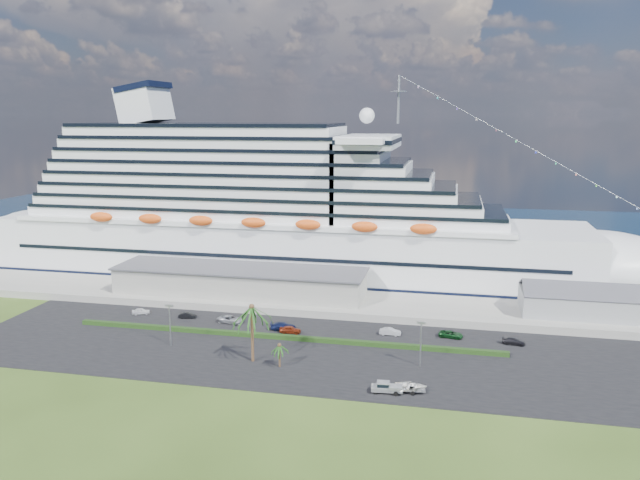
% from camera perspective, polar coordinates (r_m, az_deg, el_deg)
% --- Properties ---
extents(ground, '(420.00, 420.00, 0.00)m').
position_cam_1_polar(ground, '(110.42, -1.77, -12.24)').
color(ground, '#304717').
rests_on(ground, ground).
extents(asphalt_lot, '(140.00, 38.00, 0.12)m').
position_cam_1_polar(asphalt_lot, '(120.28, -0.49, -10.16)').
color(asphalt_lot, black).
rests_on(asphalt_lot, ground).
extents(wharf, '(240.00, 20.00, 1.80)m').
position_cam_1_polar(wharf, '(146.85, 1.99, -5.78)').
color(wharf, gray).
rests_on(wharf, ground).
extents(water, '(420.00, 160.00, 0.02)m').
position_cam_1_polar(water, '(233.69, 5.89, 0.43)').
color(water, black).
rests_on(water, ground).
extents(cruise_ship, '(191.00, 38.00, 54.00)m').
position_cam_1_polar(cruise_ship, '(170.79, -3.67, 2.09)').
color(cruise_ship, silver).
rests_on(cruise_ship, ground).
extents(terminal_building, '(61.00, 15.00, 6.30)m').
position_cam_1_polar(terminal_building, '(151.91, -7.34, -3.67)').
color(terminal_building, gray).
rests_on(terminal_building, wharf).
extents(port_shed, '(24.00, 12.31, 7.37)m').
position_cam_1_polar(port_shed, '(146.39, 22.56, -5.30)').
color(port_shed, gray).
rests_on(port_shed, wharf).
extents(hedge, '(88.00, 1.10, 0.90)m').
position_cam_1_polar(hedge, '(126.47, -3.57, -8.84)').
color(hedge, black).
rests_on(hedge, asphalt_lot).
extents(lamp_post_left, '(1.60, 0.35, 8.27)m').
position_cam_1_polar(lamp_post_left, '(124.65, -13.57, -7.13)').
color(lamp_post_left, gray).
rests_on(lamp_post_left, asphalt_lot).
extents(lamp_post_right, '(1.60, 0.35, 8.27)m').
position_cam_1_polar(lamp_post_right, '(113.15, 9.22, -8.88)').
color(lamp_post_right, gray).
rests_on(lamp_post_right, asphalt_lot).
extents(palm_tall, '(8.82, 8.82, 11.13)m').
position_cam_1_polar(palm_tall, '(113.37, -6.25, -6.69)').
color(palm_tall, '#47301E').
rests_on(palm_tall, ground).
extents(palm_short, '(3.53, 3.53, 4.56)m').
position_cam_1_polar(palm_short, '(112.34, -3.73, -9.81)').
color(palm_short, '#47301E').
rests_on(palm_short, ground).
extents(parked_car_0, '(4.23, 2.92, 1.34)m').
position_cam_1_polar(parked_car_0, '(146.88, -16.05, -6.28)').
color(parked_car_0, white).
rests_on(parked_car_0, asphalt_lot).
extents(parked_car_1, '(4.01, 2.05, 1.26)m').
position_cam_1_polar(parked_car_1, '(141.57, -12.01, -6.76)').
color(parked_car_1, black).
rests_on(parked_car_1, asphalt_lot).
extents(parked_car_2, '(6.10, 3.73, 1.58)m').
position_cam_1_polar(parked_car_2, '(136.83, -8.19, -7.19)').
color(parked_car_2, '#9D9EA5').
rests_on(parked_car_2, asphalt_lot).
extents(parked_car_3, '(5.72, 3.36, 1.55)m').
position_cam_1_polar(parked_car_3, '(131.57, -3.39, -7.87)').
color(parked_car_3, '#131B42').
rests_on(parked_car_3, asphalt_lot).
extents(parked_car_4, '(4.52, 2.05, 1.50)m').
position_cam_1_polar(parked_car_4, '(129.52, -2.74, -8.19)').
color(parked_car_4, maroon).
rests_on(parked_car_4, asphalt_lot).
extents(parked_car_5, '(4.38, 1.62, 1.43)m').
position_cam_1_polar(parked_car_5, '(129.14, 6.43, -8.33)').
color(parked_car_5, silver).
rests_on(parked_car_5, asphalt_lot).
extents(parked_car_6, '(5.15, 2.92, 1.36)m').
position_cam_1_polar(parked_car_6, '(129.68, 11.88, -8.44)').
color(parked_car_6, '#0E3A16').
rests_on(parked_car_6, asphalt_lot).
extents(parked_car_7, '(4.55, 2.35, 1.26)m').
position_cam_1_polar(parked_car_7, '(129.04, 17.28, -8.84)').
color(parked_car_7, black).
rests_on(parked_car_7, asphalt_lot).
extents(pickup_truck, '(5.24, 2.27, 1.80)m').
position_cam_1_polar(pickup_truck, '(103.85, 6.10, -13.23)').
color(pickup_truck, black).
rests_on(pickup_truck, asphalt_lot).
extents(boat_trailer, '(5.97, 4.12, 1.68)m').
position_cam_1_polar(boat_trailer, '(104.29, 8.31, -13.10)').
color(boat_trailer, gray).
rests_on(boat_trailer, asphalt_lot).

